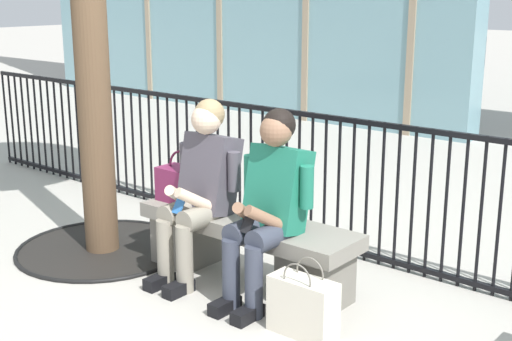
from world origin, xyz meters
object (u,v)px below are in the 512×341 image
object	(u,v)px
stone_bench	(246,243)
handbag_on_bench	(182,184)
shopping_bag	(303,306)
seated_person_companion	(269,201)
seated_person_with_phone	(200,185)

from	to	relation	value
stone_bench	handbag_on_bench	xyz separation A→B (m)	(-0.58, -0.01, 0.31)
handbag_on_bench	shopping_bag	bearing A→B (deg)	-15.26
seated_person_companion	stone_bench	bearing A→B (deg)	156.03
stone_bench	seated_person_with_phone	size ratio (longest dim) A/B	1.32
handbag_on_bench	shopping_bag	distance (m)	1.42
stone_bench	seated_person_companion	bearing A→B (deg)	-23.97
shopping_bag	seated_person_with_phone	bearing A→B (deg)	166.81
seated_person_companion	shopping_bag	xyz separation A→B (m)	(0.44, -0.24, -0.48)
stone_bench	shopping_bag	world-z (taller)	same
stone_bench	seated_person_companion	world-z (taller)	seated_person_companion
seated_person_companion	handbag_on_bench	bearing A→B (deg)	172.23
stone_bench	seated_person_companion	xyz separation A→B (m)	(0.29, -0.13, 0.38)
stone_bench	shopping_bag	bearing A→B (deg)	-26.72
stone_bench	seated_person_companion	distance (m)	0.49
seated_person_with_phone	handbag_on_bench	world-z (taller)	seated_person_with_phone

